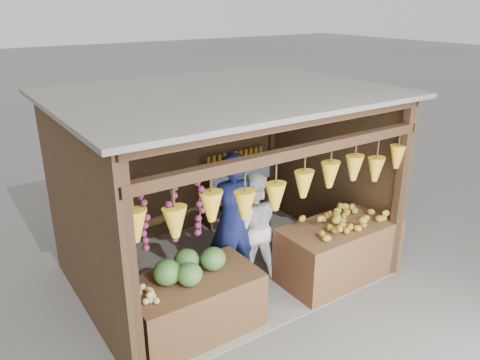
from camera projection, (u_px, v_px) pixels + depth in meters
name	position (u px, v px, depth m)	size (l,w,h in m)	color
ground	(225.00, 269.00, 6.98)	(80.00, 80.00, 0.00)	#514F49
stall_structure	(223.00, 165.00, 6.33)	(4.30, 3.30, 2.66)	slate
back_shelf	(236.00, 176.00, 8.21)	(1.25, 0.32, 1.32)	#382314
counter_left	(195.00, 305.00, 5.56)	(1.54, 0.85, 0.73)	#492C18
counter_right	(338.00, 251.00, 6.65)	(1.72, 0.85, 0.83)	#4A2918
stool	(99.00, 294.00, 6.14)	(0.30, 0.30, 0.28)	black
man_standing	(232.00, 221.00, 6.27)	(0.71, 0.47, 1.95)	#121844
woman_standing	(252.00, 226.00, 6.54)	(0.78, 0.60, 1.60)	silver
vendor_seated	(94.00, 253.00, 5.92)	(0.47, 0.31, 0.96)	#552A22
melon_pile	(189.00, 264.00, 5.43)	(1.00, 0.50, 0.32)	#1E5115
tanfruit_pile	(142.00, 294.00, 5.02)	(0.34, 0.40, 0.13)	#A8964D
mango_pile	(345.00, 217.00, 6.49)	(1.40, 0.64, 0.22)	#BE7019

